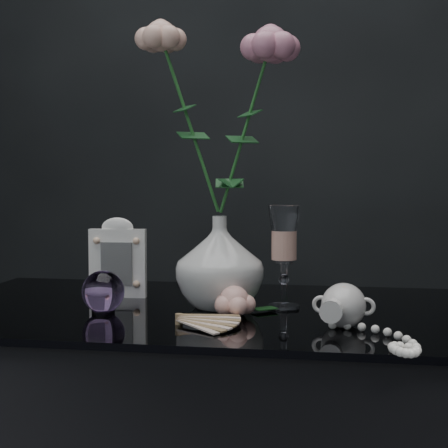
% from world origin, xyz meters
% --- Properties ---
extents(vase, '(0.18, 0.18, 0.17)m').
position_xyz_m(vase, '(0.02, 0.05, 0.85)').
color(vase, silver).
rests_on(vase, table).
extents(wine_glass, '(0.06, 0.06, 0.19)m').
position_xyz_m(wine_glass, '(0.13, 0.07, 0.86)').
color(wine_glass, white).
rests_on(wine_glass, table).
extents(picture_frame, '(0.12, 0.10, 0.16)m').
position_xyz_m(picture_frame, '(-0.20, 0.13, 0.84)').
color(picture_frame, white).
rests_on(picture_frame, table).
extents(paperweight, '(0.08, 0.08, 0.08)m').
position_xyz_m(paperweight, '(-0.18, -0.03, 0.80)').
color(paperweight, '#BA88DE').
rests_on(paperweight, table).
extents(paper_fan, '(0.24, 0.21, 0.02)m').
position_xyz_m(paper_fan, '(-0.03, -0.10, 0.77)').
color(paper_fan, '#F0E6C0').
rests_on(paper_fan, table).
extents(loose_rose, '(0.14, 0.17, 0.05)m').
position_xyz_m(loose_rose, '(0.05, -0.03, 0.79)').
color(loose_rose, '#F2AA9C').
rests_on(loose_rose, table).
extents(pearl_jar, '(0.27, 0.28, 0.07)m').
position_xyz_m(pearl_jar, '(0.24, -0.07, 0.80)').
color(pearl_jar, silver).
rests_on(pearl_jar, table).
extents(roses, '(0.28, 0.12, 0.40)m').
position_xyz_m(roses, '(0.02, 0.05, 1.13)').
color(roses, '#E4AD97').
rests_on(roses, vase).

